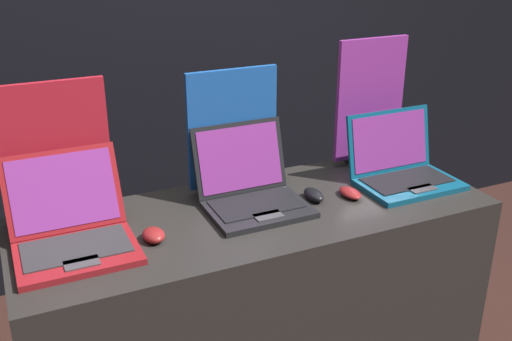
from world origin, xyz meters
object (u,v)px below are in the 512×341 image
Objects in this scene: laptop_middle at (250,189)px; laptop_back at (401,167)px; promo_stand_front at (55,155)px; promo_stand_back at (370,104)px; mouse_middle at (314,195)px; laptop_front at (72,228)px; mouse_back at (350,193)px; mouse_front at (154,235)px; promo_stand_middle at (232,134)px.

laptop_middle reaches higher than laptop_back.
promo_stand_back is (1.21, -0.00, 0.02)m from promo_stand_front.
promo_stand_front is 4.43× the size of mouse_middle.
laptop_middle is (0.61, -0.19, -0.16)m from promo_stand_front.
laptop_front is 1.24m from promo_stand_back.
laptop_middle is 0.37m from mouse_back.
mouse_middle is at bearing -16.18° from promo_stand_front.
mouse_front is 0.21× the size of promo_stand_middle.
promo_stand_middle is at bearing 145.39° from mouse_back.
mouse_middle is (0.83, -0.02, -0.04)m from laptop_front.
mouse_front is at bearing -178.48° from mouse_back.
laptop_middle is 0.22m from promo_stand_middle.
promo_stand_back is at bearing 10.17° from laptop_front.
promo_stand_back is at bearing 16.75° from laptop_middle.
laptop_front is 0.66m from promo_stand_middle.
mouse_front is 0.73m from mouse_back.
promo_stand_front reaches higher than promo_stand_middle.
mouse_front is at bearing -16.76° from laptop_front.
promo_stand_front is 0.61m from promo_stand_middle.
mouse_back is at bearing -13.59° from laptop_middle.
mouse_front is 0.25× the size of laptop_back.
promo_stand_back reaches higher than promo_stand_front.
laptop_middle reaches higher than mouse_middle.
laptop_back is (0.60, -0.21, -0.15)m from promo_stand_middle.
promo_stand_back is (0.25, 0.27, 0.23)m from mouse_back.
mouse_back is (0.13, -0.03, -0.00)m from mouse_middle.
mouse_front is (0.23, -0.07, -0.04)m from laptop_front.
mouse_middle is at bearing -1.32° from laptop_front.
promo_stand_front reaches higher than laptop_back.
laptop_front is 0.97m from mouse_back.
promo_stand_front is at bearing 90.00° from laptop_front.
mouse_front and mouse_middle have the same top height.
promo_stand_middle reaches higher than laptop_back.
laptop_middle reaches higher than mouse_front.
laptop_front is 0.61m from laptop_middle.
promo_stand_middle is at bearing 160.80° from laptop_back.
promo_stand_middle is at bearing 35.16° from mouse_front.
laptop_front is at bearing -162.21° from promo_stand_middle.
promo_stand_front is at bearing 128.48° from mouse_front.
mouse_middle is 0.37m from promo_stand_middle.
mouse_front is 0.42m from promo_stand_front.
mouse_middle is at bearing 166.74° from mouse_back.
promo_stand_middle is 0.60m from promo_stand_back.
laptop_back is 3.41× the size of mouse_back.
mouse_front is 0.89× the size of mouse_middle.
mouse_back is (0.96, -0.27, -0.21)m from promo_stand_front.
laptop_middle is at bearing 175.18° from laptop_back.
laptop_back is (0.98, 0.05, 0.04)m from mouse_front.
mouse_middle is 0.38m from laptop_back.
mouse_front is 0.39m from laptop_middle.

